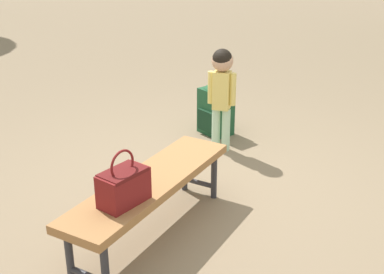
{
  "coord_description": "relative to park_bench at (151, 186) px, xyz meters",
  "views": [
    {
      "loc": [
        -3.62,
        -1.21,
        2.04
      ],
      "look_at": [
        0.02,
        0.04,
        0.45
      ],
      "focal_mm": 46.41,
      "sensor_mm": 36.0,
      "label": 1
    }
  ],
  "objects": [
    {
      "name": "backpack_large",
      "position": [
        2.03,
        0.12,
        -0.11
      ],
      "size": [
        0.39,
        0.42,
        0.57
      ],
      "color": "#1E4C2D",
      "rests_on": "ground"
    },
    {
      "name": "park_bench",
      "position": [
        0.0,
        0.0,
        0.0
      ],
      "size": [
        1.65,
        0.69,
        0.45
      ],
      "color": "#9E6B3D",
      "rests_on": "ground"
    },
    {
      "name": "child_standing",
      "position": [
        1.63,
        -0.05,
        0.3
      ],
      "size": [
        0.21,
        0.28,
        1.03
      ],
      "color": "#B2D8B2",
      "rests_on": "ground"
    },
    {
      "name": "ground_plane",
      "position": [
        0.8,
        -0.06,
        -0.39
      ],
      "size": [
        40.0,
        40.0,
        0.0
      ],
      "primitive_type": "plane",
      "color": "#7F6B51",
      "rests_on": "ground"
    },
    {
      "name": "handbag",
      "position": [
        -0.36,
        0.03,
        0.18
      ],
      "size": [
        0.36,
        0.27,
        0.37
      ],
      "color": "maroon",
      "rests_on": "park_bench"
    }
  ]
}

